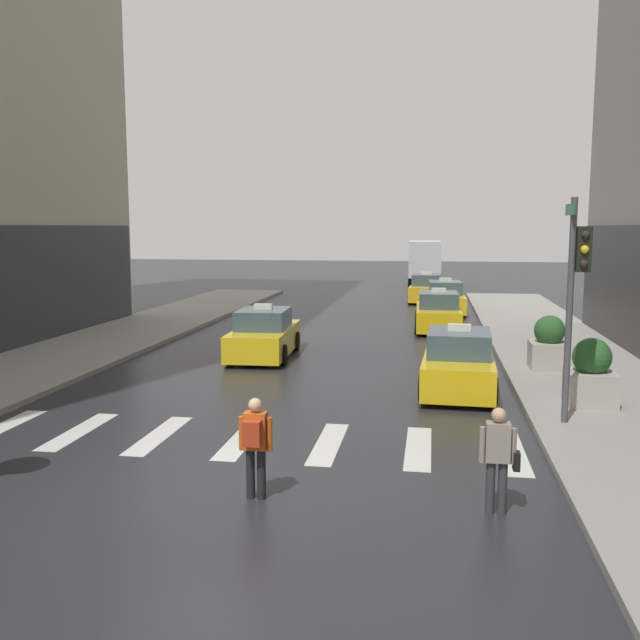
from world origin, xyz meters
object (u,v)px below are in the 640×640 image
object	(u,v)px
taxi_second	(264,335)
pedestrian_with_handbag	(498,454)
planter_mid_block	(549,345)
box_truck	(424,261)
planter_near_corner	(591,375)
taxi_fourth	(445,299)
pedestrian_with_backpack	(255,440)
traffic_light_pole	(576,279)
taxi_lead	(458,364)
taxi_fifth	(427,289)
taxi_third	(438,313)

from	to	relation	value
taxi_second	pedestrian_with_handbag	distance (m)	13.79
pedestrian_with_handbag	planter_mid_block	distance (m)	11.05
box_truck	pedestrian_with_handbag	xyz separation A→B (m)	(1.60, -41.01, -0.92)
pedestrian_with_handbag	planter_near_corner	world-z (taller)	planter_near_corner
taxi_second	taxi_fourth	world-z (taller)	same
taxi_second	pedestrian_with_backpack	world-z (taller)	taxi_second
traffic_light_pole	pedestrian_with_backpack	xyz separation A→B (m)	(-5.72, -4.89, -2.29)
taxi_lead	box_truck	bearing A→B (deg)	92.27
taxi_fourth	pedestrian_with_handbag	world-z (taller)	taxi_fourth
traffic_light_pole	taxi_second	world-z (taller)	traffic_light_pole
planter_mid_block	traffic_light_pole	bearing A→B (deg)	-94.66
taxi_fifth	box_truck	size ratio (longest dim) A/B	0.61
planter_near_corner	planter_mid_block	xyz separation A→B (m)	(-0.29, 4.26, 0.00)
pedestrian_with_backpack	taxi_fourth	bearing A→B (deg)	82.39
taxi_lead	taxi_third	distance (m)	11.09
planter_near_corner	taxi_lead	bearing A→B (deg)	151.31
taxi_second	pedestrian_with_handbag	size ratio (longest dim) A/B	2.79
pedestrian_with_backpack	planter_near_corner	distance (m)	9.22
traffic_light_pole	taxi_fourth	xyz separation A→B (m)	(-2.32, 20.51, -2.53)
planter_near_corner	taxi_fourth	bearing A→B (deg)	99.32
taxi_third	planter_near_corner	world-z (taller)	taxi_third
taxi_lead	pedestrian_with_handbag	distance (m)	8.18
pedestrian_with_handbag	planter_near_corner	distance (m)	7.06
taxi_lead	taxi_fifth	bearing A→B (deg)	92.64
taxi_lead	taxi_second	size ratio (longest dim) A/B	1.00
taxi_third	taxi_lead	bearing A→B (deg)	-87.65
box_truck	taxi_third	bearing A→B (deg)	-87.76
taxi_fourth	pedestrian_with_backpack	size ratio (longest dim) A/B	2.80
taxi_third	planter_mid_block	bearing A→B (deg)	-69.42
pedestrian_with_backpack	taxi_third	bearing A→B (deg)	81.11
planter_mid_block	taxi_fourth	bearing A→B (deg)	100.88
traffic_light_pole	planter_mid_block	world-z (taller)	traffic_light_pole
traffic_light_pole	pedestrian_with_handbag	size ratio (longest dim) A/B	2.91
taxi_second	taxi_third	distance (m)	9.20
taxi_fourth	planter_near_corner	xyz separation A→B (m)	(3.09, -18.84, 0.15)
taxi_lead	planter_mid_block	xyz separation A→B (m)	(2.73, 2.61, 0.15)
taxi_second	traffic_light_pole	bearing A→B (deg)	-40.49
box_truck	pedestrian_with_handbag	world-z (taller)	box_truck
taxi_fifth	taxi_fourth	bearing A→B (deg)	-79.75
taxi_fifth	planter_mid_block	distance (m)	20.25
taxi_lead	planter_mid_block	distance (m)	3.78
taxi_second	pedestrian_with_backpack	distance (m)	12.48
pedestrian_with_handbag	planter_mid_block	bearing A→B (deg)	77.32
pedestrian_with_handbag	planter_mid_block	world-z (taller)	planter_mid_block
traffic_light_pole	pedestrian_with_backpack	world-z (taller)	traffic_light_pole
taxi_fourth	taxi_lead	bearing A→B (deg)	-89.74
taxi_fourth	pedestrian_with_backpack	bearing A→B (deg)	-97.61
taxi_lead	box_truck	size ratio (longest dim) A/B	0.61
pedestrian_with_backpack	planter_mid_block	size ratio (longest dim) A/B	1.03
planter_near_corner	planter_mid_block	distance (m)	4.27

